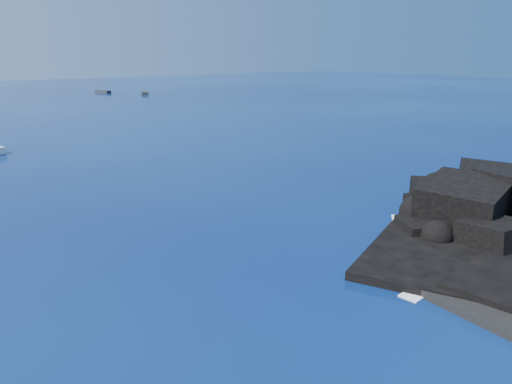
# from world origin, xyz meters

# --- Properties ---
(ground) EXTENTS (400.00, 400.00, 0.00)m
(ground) POSITION_xyz_m (0.00, 0.00, 0.00)
(ground) COLOR #040A3D
(ground) RESTS_ON ground
(beach) EXTENTS (9.08, 6.86, 0.70)m
(beach) POSITION_xyz_m (4.50, 0.50, 0.00)
(beach) COLOR black
(beach) RESTS_ON ground
(surf_foam) EXTENTS (10.00, 8.00, 0.06)m
(surf_foam) POSITION_xyz_m (5.00, 5.00, 0.00)
(surf_foam) COLOR white
(surf_foam) RESTS_ON ground
(towel) EXTENTS (1.93, 0.97, 0.05)m
(towel) POSITION_xyz_m (5.10, 1.02, 0.38)
(towel) COLOR white
(towel) RESTS_ON beach
(sunbather) EXTENTS (1.69, 0.47, 0.22)m
(sunbather) POSITION_xyz_m (5.10, 1.02, 0.51)
(sunbather) COLOR tan
(sunbather) RESTS_ON towel
(distant_boat_a) EXTENTS (2.92, 5.05, 0.64)m
(distant_boat_a) POSITION_xyz_m (34.70, 122.11, 0.00)
(distant_boat_a) COLOR black
(distant_boat_a) RESTS_ON ground
(distant_boat_b) EXTENTS (3.45, 5.30, 0.68)m
(distant_boat_b) POSITION_xyz_m (41.25, 110.89, 0.00)
(distant_boat_b) COLOR #222227
(distant_boat_b) RESTS_ON ground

